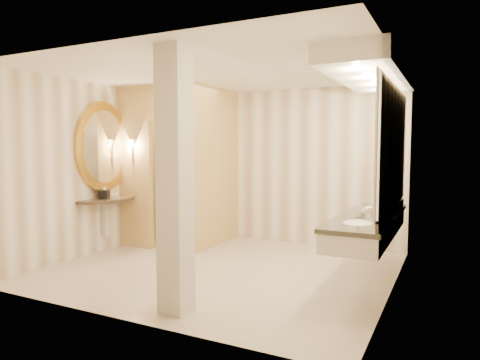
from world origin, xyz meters
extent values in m
plane|color=beige|center=(0.00, 0.00, 0.00)|extent=(4.50, 4.50, 0.00)
plane|color=white|center=(0.00, 0.00, 2.70)|extent=(4.50, 4.50, 0.00)
cube|color=white|center=(0.00, 2.00, 1.35)|extent=(4.50, 0.02, 2.70)
cube|color=white|center=(0.00, -2.00, 1.35)|extent=(4.50, 0.02, 2.70)
cube|color=white|center=(-2.25, 0.00, 1.35)|extent=(0.02, 4.00, 2.70)
cube|color=white|center=(2.25, 0.00, 1.35)|extent=(0.02, 4.00, 2.70)
cube|color=#D8B971|center=(-0.80, 1.25, 1.35)|extent=(0.10, 1.50, 2.70)
cube|color=#D8B971|center=(-1.93, 0.50, 1.35)|extent=(0.65, 0.10, 2.70)
cube|color=#D8B971|center=(-1.20, 0.50, 2.40)|extent=(0.80, 0.10, 0.60)
cube|color=beige|center=(-0.98, 0.85, 1.05)|extent=(0.41, 0.73, 2.10)
cylinder|color=#C48B3F|center=(-1.93, 0.43, 1.55)|extent=(0.03, 0.03, 0.30)
cone|color=beige|center=(-1.93, 0.43, 1.75)|extent=(0.14, 0.14, 0.14)
cube|color=beige|center=(1.95, 0.16, 0.73)|extent=(0.60, 2.32, 0.24)
cube|color=black|center=(1.95, 0.16, 0.85)|extent=(0.64, 2.36, 0.05)
cube|color=black|center=(2.23, 0.16, 0.92)|extent=(0.03, 2.32, 0.10)
ellipsoid|color=white|center=(1.95, -0.47, 0.83)|extent=(0.40, 0.44, 0.15)
cylinder|color=#C48B3F|center=(2.15, -0.47, 0.96)|extent=(0.03, 0.03, 0.22)
ellipsoid|color=white|center=(1.95, 0.79, 0.83)|extent=(0.40, 0.44, 0.15)
cylinder|color=#C48B3F|center=(2.15, 0.79, 0.96)|extent=(0.03, 0.03, 0.22)
cube|color=white|center=(2.23, 0.16, 1.70)|extent=(0.03, 2.32, 1.40)
cube|color=beige|center=(1.95, 0.16, 2.59)|extent=(0.75, 2.52, 0.22)
cylinder|color=black|center=(-2.23, 0.05, 0.85)|extent=(1.12, 1.12, 0.05)
cube|color=beige|center=(-2.19, 0.05, 0.55)|extent=(0.10, 0.10, 0.60)
cylinder|color=gold|center=(-2.21, 0.05, 1.70)|extent=(0.07, 1.12, 1.12)
cylinder|color=white|center=(-2.17, 0.05, 1.70)|extent=(0.02, 0.89, 0.89)
cube|color=beige|center=(0.35, -1.59, 1.35)|extent=(0.28, 0.28, 2.70)
cube|color=black|center=(-2.11, -0.05, 0.95)|extent=(0.18, 0.18, 0.14)
imported|color=white|center=(-1.12, 1.48, 0.34)|extent=(0.50, 0.72, 0.67)
imported|color=beige|center=(1.95, 0.47, 0.94)|extent=(0.08, 0.08, 0.13)
imported|color=silver|center=(1.89, 0.11, 0.93)|extent=(0.11, 0.11, 0.11)
imported|color=#C6B28C|center=(1.88, -0.08, 0.98)|extent=(0.11, 0.11, 0.21)
camera|label=1|loc=(2.86, -5.13, 1.69)|focal=32.00mm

